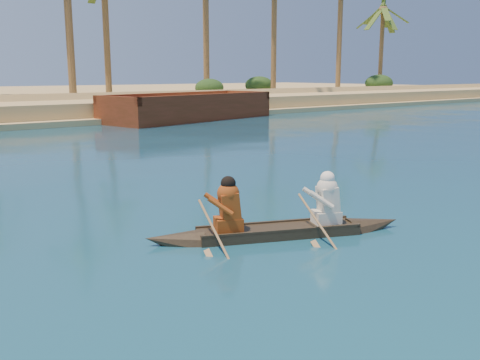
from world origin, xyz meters
TOP-DOWN VIEW (x-y plane):
  - ground at (0.00, 0.00)m, footprint 160.00×160.00m
  - canoe at (4.57, -1.74)m, footprint 5.03×2.72m
  - barge_right at (18.02, 22.00)m, footprint 13.32×6.84m

SIDE VIEW (x-z plane):
  - ground at x=0.00m, z-range 0.00..0.00m
  - canoe at x=4.57m, z-range -0.44..0.99m
  - barge_right at x=18.02m, z-range -0.32..1.80m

